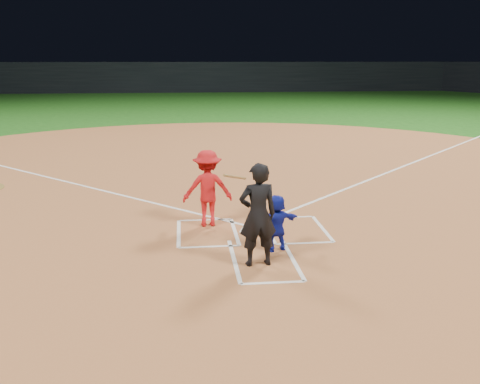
{
  "coord_description": "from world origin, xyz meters",
  "views": [
    {
      "loc": [
        -1.46,
        -11.05,
        3.71
      ],
      "look_at": [
        -0.3,
        -0.4,
        1.0
      ],
      "focal_mm": 40.0,
      "sensor_mm": 36.0,
      "label": 1
    }
  ],
  "objects": [
    {
      "name": "stadium_wall_far",
      "position": [
        0.0,
        48.0,
        1.6
      ],
      "size": [
        80.0,
        1.2,
        3.2
      ],
      "primitive_type": "cube",
      "color": "black",
      "rests_on": "ground"
    },
    {
      "name": "chalk_markings",
      "position": [
        0.0,
        5.29,
        0.01
      ],
      "size": [
        28.35,
        17.32,
        0.01
      ],
      "color": "white",
      "rests_on": "home_plate_dirt"
    },
    {
      "name": "ground",
      "position": [
        0.0,
        0.0,
        0.0
      ],
      "size": [
        120.0,
        120.0,
        0.0
      ],
      "primitive_type": "plane",
      "color": "#174F13",
      "rests_on": "ground"
    },
    {
      "name": "umpire",
      "position": [
        -0.15,
        -1.95,
        0.96
      ],
      "size": [
        0.74,
        0.54,
        1.9
      ],
      "primitive_type": "imported",
      "rotation": [
        0.0,
        0.0,
        3.26
      ],
      "color": "black",
      "rests_on": "home_plate_dirt"
    },
    {
      "name": "home_plate_dirt",
      "position": [
        0.0,
        6.0,
        0.01
      ],
      "size": [
        28.0,
        28.0,
        0.01
      ],
      "primitive_type": "cylinder",
      "color": "#9A5A32",
      "rests_on": "ground"
    },
    {
      "name": "catcher",
      "position": [
        0.32,
        -1.24,
        0.57
      ],
      "size": [
        1.1,
        0.66,
        1.13
      ],
      "primitive_type": "imported",
      "rotation": [
        0.0,
        0.0,
        3.48
      ],
      "color": "#1420A8",
      "rests_on": "home_plate_dirt"
    },
    {
      "name": "home_plate",
      "position": [
        0.0,
        0.0,
        0.02
      ],
      "size": [
        0.6,
        0.6,
        0.02
      ],
      "primitive_type": "cylinder",
      "rotation": [
        0.0,
        0.0,
        3.14
      ],
      "color": "white",
      "rests_on": "home_plate_dirt"
    },
    {
      "name": "batter_at_plate",
      "position": [
        -0.93,
        0.53,
        0.87
      ],
      "size": [
        1.46,
        0.84,
        1.72
      ],
      "color": "red",
      "rests_on": "home_plate_dirt"
    }
  ]
}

